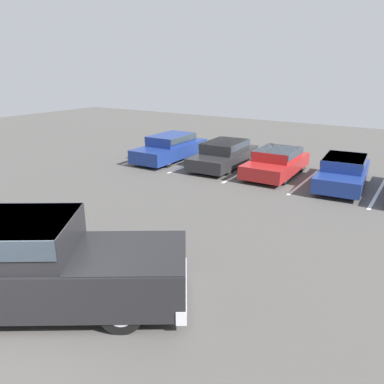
{
  "coord_description": "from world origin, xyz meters",
  "views": [
    {
      "loc": [
        5.86,
        -3.05,
        4.63
      ],
      "look_at": [
        -0.08,
        6.07,
        1.0
      ],
      "focal_mm": 35.0,
      "sensor_mm": 36.0,
      "label": 1
    }
  ],
  "objects": [
    {
      "name": "ground_plane",
      "position": [
        0.0,
        0.0,
        0.0
      ],
      "size": [
        60.0,
        60.0,
        0.0
      ],
      "primitive_type": "plane",
      "color": "#4C4947"
    },
    {
      "name": "parked_sedan_b",
      "position": [
        -2.61,
        12.86,
        0.65
      ],
      "size": [
        2.1,
        4.71,
        1.23
      ],
      "rotation": [
        0.0,
        0.0,
        -1.51
      ],
      "color": "#232326",
      "rests_on": "ground_plane"
    },
    {
      "name": "pickup_truck",
      "position": [
        -0.29,
        0.79,
        0.93
      ],
      "size": [
        6.0,
        4.96,
        1.89
      ],
      "rotation": [
        0.0,
        0.0,
        0.59
      ],
      "color": "black",
      "rests_on": "ground_plane"
    },
    {
      "name": "parked_sedan_d",
      "position": [
        3.0,
        12.65,
        0.64
      ],
      "size": [
        2.09,
        4.45,
        1.21
      ],
      "rotation": [
        0.0,
        0.0,
        -1.48
      ],
      "color": "navy",
      "rests_on": "ground_plane"
    },
    {
      "name": "stall_stripe_a",
      "position": [
        -7.0,
        12.71,
        0.0
      ],
      "size": [
        0.12,
        4.89,
        0.01
      ],
      "primitive_type": "cube",
      "color": "white",
      "rests_on": "ground_plane"
    },
    {
      "name": "parked_sedan_a",
      "position": [
        -5.65,
        12.58,
        0.69
      ],
      "size": [
        1.92,
        4.79,
        1.31
      ],
      "rotation": [
        0.0,
        0.0,
        -1.54
      ],
      "color": "navy",
      "rests_on": "ground_plane"
    },
    {
      "name": "stall_stripe_d",
      "position": [
        1.55,
        12.71,
        0.0
      ],
      "size": [
        0.12,
        4.89,
        0.01
      ],
      "primitive_type": "cube",
      "color": "white",
      "rests_on": "ground_plane"
    },
    {
      "name": "stall_stripe_b",
      "position": [
        -4.15,
        12.71,
        0.0
      ],
      "size": [
        0.12,
        4.89,
        0.01
      ],
      "primitive_type": "cube",
      "color": "white",
      "rests_on": "ground_plane"
    },
    {
      "name": "stall_stripe_c",
      "position": [
        -1.3,
        12.71,
        0.0
      ],
      "size": [
        0.12,
        4.89,
        0.01
      ],
      "primitive_type": "cube",
      "color": "white",
      "rests_on": "ground_plane"
    },
    {
      "name": "wheel_stop_curb",
      "position": [
        -0.62,
        15.67,
        0.07
      ],
      "size": [
        1.79,
        0.2,
        0.14
      ],
      "primitive_type": "cube",
      "color": "#B7B2A8",
      "rests_on": "ground_plane"
    },
    {
      "name": "stall_stripe_e",
      "position": [
        4.4,
        12.71,
        0.0
      ],
      "size": [
        0.12,
        4.89,
        0.01
      ],
      "primitive_type": "cube",
      "color": "white",
      "rests_on": "ground_plane"
    },
    {
      "name": "parked_sedan_c",
      "position": [
        0.11,
        12.76,
        0.63
      ],
      "size": [
        1.91,
        4.26,
        1.18
      ],
      "rotation": [
        0.0,
        0.0,
        -1.55
      ],
      "color": "maroon",
      "rests_on": "ground_plane"
    }
  ]
}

